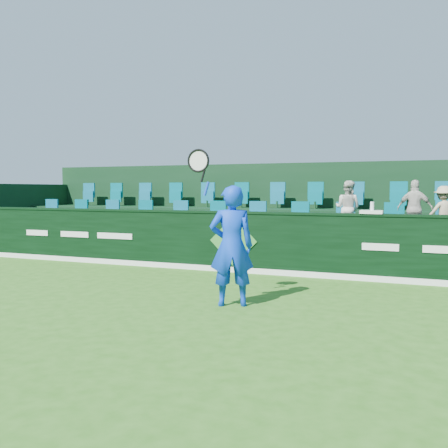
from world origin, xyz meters
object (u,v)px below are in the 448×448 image
at_px(spectator_right, 443,212).
at_px(towel, 372,212).
at_px(spectator_middle, 415,209).
at_px(tennis_player, 231,245).
at_px(spectator_left, 348,208).
at_px(drinks_bottle, 372,208).

bearing_deg(spectator_right, towel, 19.71).
bearing_deg(towel, spectator_middle, 54.91).
height_order(tennis_player, spectator_middle, tennis_player).
bearing_deg(spectator_right, tennis_player, 32.80).
bearing_deg(spectator_middle, spectator_left, 7.44).
distance_m(spectator_left, drinks_bottle, 1.29).
height_order(spectator_middle, towel, spectator_middle).
xyz_separation_m(tennis_player, towel, (1.82, 3.05, 0.42)).
distance_m(spectator_left, towel, 1.28).
bearing_deg(tennis_player, spectator_middle, 58.02).
relative_size(spectator_middle, spectator_right, 1.12).
bearing_deg(spectator_right, spectator_middle, -20.00).
bearing_deg(spectator_middle, towel, 62.35).
height_order(spectator_left, towel, spectator_left).
xyz_separation_m(spectator_left, drinks_bottle, (0.63, -1.12, 0.06)).
height_order(spectator_right, drinks_bottle, spectator_right).
distance_m(spectator_middle, towel, 1.37).
distance_m(tennis_player, spectator_right, 5.25).
relative_size(tennis_player, spectator_right, 2.27).
height_order(tennis_player, towel, tennis_player).
bearing_deg(spectator_left, towel, 136.28).
distance_m(spectator_right, towel, 1.75).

